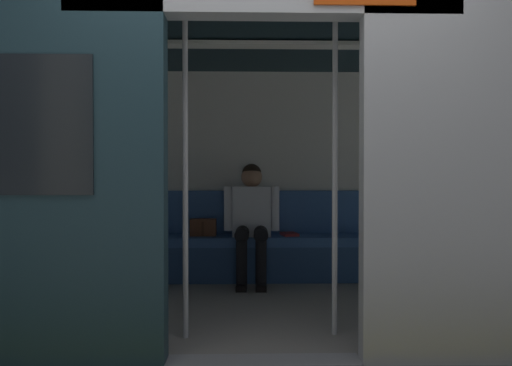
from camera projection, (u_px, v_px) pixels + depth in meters
name	position (u px, v px, depth m)	size (l,w,h in m)	color
ground_plane	(264.00, 362.00, 2.84)	(60.00, 60.00, 0.00)	gray
train_car	(247.00, 120.00, 4.01)	(6.40, 2.69, 2.27)	#ADAFB5
bench_seat	(255.00, 247.00, 5.02)	(3.20, 0.44, 0.45)	#38609E
person_seated	(252.00, 215.00, 4.96)	(0.55, 0.68, 1.17)	silver
handbag	(203.00, 227.00, 5.07)	(0.26, 0.15, 0.17)	brown
book	(289.00, 234.00, 5.09)	(0.15, 0.22, 0.03)	#B22D2D
grab_pole_door	(185.00, 174.00, 3.24)	(0.04, 0.04, 2.13)	silver
grab_pole_far	(335.00, 174.00, 3.31)	(0.04, 0.04, 2.13)	silver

